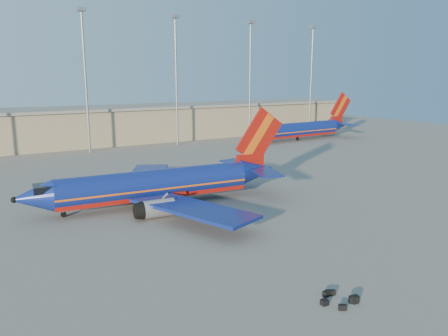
{
  "coord_description": "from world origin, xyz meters",
  "views": [
    {
      "loc": [
        -27.2,
        -44.98,
        15.45
      ],
      "look_at": [
        0.92,
        1.8,
        4.0
      ],
      "focal_mm": 35.0,
      "sensor_mm": 36.0,
      "label": 1
    }
  ],
  "objects": [
    {
      "name": "ground",
      "position": [
        0.0,
        0.0,
        0.0
      ],
      "size": [
        220.0,
        220.0,
        0.0
      ],
      "primitive_type": "plane",
      "color": "slate",
      "rests_on": "ground"
    },
    {
      "name": "terminal_building",
      "position": [
        10.0,
        58.0,
        4.32
      ],
      "size": [
        122.0,
        16.0,
        8.5
      ],
      "color": "gray",
      "rests_on": "ground"
    },
    {
      "name": "light_mast_row",
      "position": [
        5.0,
        46.0,
        17.55
      ],
      "size": [
        101.6,
        1.6,
        28.65
      ],
      "color": "gray",
      "rests_on": "ground"
    },
    {
      "name": "aircraft_main",
      "position": [
        -7.1,
        3.48,
        2.46
      ],
      "size": [
        33.98,
        32.59,
        11.5
      ],
      "rotation": [
        0.0,
        0.0,
        -0.08
      ],
      "color": "navy",
      "rests_on": "ground"
    },
    {
      "name": "aircraft_second",
      "position": [
        44.28,
        37.3,
        2.66
      ],
      "size": [
        34.22,
        13.32,
        11.58
      ],
      "rotation": [
        0.0,
        0.0,
        0.04
      ],
      "color": "navy",
      "rests_on": "ground"
    },
    {
      "name": "luggage_pile",
      "position": [
        -5.83,
        -25.23,
        0.22
      ],
      "size": [
        2.53,
        2.45,
        0.55
      ],
      "color": "black",
      "rests_on": "ground"
    }
  ]
}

